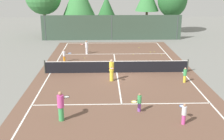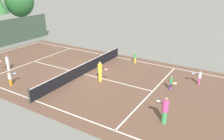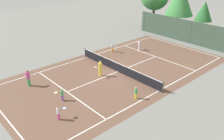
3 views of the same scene
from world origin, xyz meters
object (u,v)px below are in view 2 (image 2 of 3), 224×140
Objects in this scene: player_3 at (135,57)px; player_6 at (7,63)px; player_4 at (100,71)px; tennis_ball_4 at (21,74)px; player_5 at (199,77)px; tennis_ball_9 at (86,59)px; tennis_ball_7 at (59,50)px; tennis_ball_8 at (80,61)px; tennis_ball_2 at (71,50)px; tennis_ball_1 at (37,50)px; tennis_ball_5 at (51,56)px; tennis_ball_3 at (57,51)px; tennis_ball_6 at (75,78)px; player_2 at (165,110)px; player_0 at (10,78)px.

player_3 is 0.82× the size of player_6.
player_4 reaches higher than tennis_ball_4.
tennis_ball_9 is (0.17, 11.34, -0.57)m from player_5.
tennis_ball_8 is (-1.80, -4.67, 0.00)m from tennis_ball_7.
tennis_ball_2 and tennis_ball_4 have the same top height.
tennis_ball_2 and tennis_ball_9 have the same top height.
tennis_ball_9 is at bearing -12.86° from tennis_ball_8.
tennis_ball_9 is (0.27, -6.99, 0.00)m from tennis_ball_1.
tennis_ball_4 is (-0.10, -1.84, -0.70)m from player_6.
tennis_ball_4 is at bearing -172.68° from tennis_ball_2.
player_4 is 8.92m from player_6.
tennis_ball_2 is at bearing 7.32° from tennis_ball_4.
tennis_ball_1 is 2.57m from tennis_ball_7.
player_5 is at bearing -85.80° from tennis_ball_5.
tennis_ball_6 is (-5.05, -6.90, 0.00)m from tennis_ball_3.
player_5 is 10.08m from tennis_ball_6.
player_4 reaches higher than player_3.
player_3 reaches higher than tennis_ball_8.
player_2 is 25.48× the size of tennis_ball_8.
player_6 is 7.47m from tennis_ball_9.
tennis_ball_1 is 1.00× the size of tennis_ball_6.
tennis_ball_4 and tennis_ball_6 have the same top height.
player_0 reaches higher than tennis_ball_2.
player_6 is (-5.94, 15.58, 0.12)m from player_5.
tennis_ball_7 is (2.39, 1.07, 0.00)m from tennis_ball_5.
tennis_ball_8 is (-1.38, -4.55, 0.00)m from tennis_ball_3.
tennis_ball_1 is at bearing 90.32° from player_5.
tennis_ball_2 is at bearing 55.32° from player_4.
player_3 is 17.44× the size of tennis_ball_5.
player_6 is 1.97m from tennis_ball_4.
player_4 is at bearing -116.12° from tennis_ball_3.
tennis_ball_5 is 2.62m from tennis_ball_7.
player_0 reaches higher than player_3.
tennis_ball_4 and tennis_ball_7 have the same top height.
tennis_ball_6 is at bearing -136.90° from tennis_ball_2.
tennis_ball_6 is 8.90m from tennis_ball_7.
player_4 is (2.90, 6.38, -0.00)m from player_2.
player_5 is at bearing -69.11° from player_6.
player_2 is 17.13m from tennis_ball_3.
player_6 reaches higher than tennis_ball_8.
tennis_ball_2 is 1.00× the size of tennis_ball_4.
tennis_ball_4 is at bearing -161.52° from tennis_ball_3.
player_4 is at bearing -74.26° from tennis_ball_6.
player_3 is 17.44× the size of tennis_ball_6.
player_2 is 17.42m from tennis_ball_7.
player_6 reaches higher than tennis_ball_9.
player_3 is at bearing -84.03° from tennis_ball_3.
player_0 is 7.04m from player_4.
tennis_ball_5 is 1.00× the size of tennis_ball_6.
player_6 is at bearing 87.93° from player_2.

